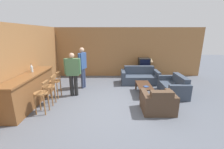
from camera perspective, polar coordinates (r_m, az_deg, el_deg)
The scene contains 18 objects.
ground_plane at distance 4.99m, azimuth 1.40°, elevation -12.06°, with size 24.00×24.00×0.00m, color #565B66.
wall_back at distance 8.15m, azimuth 0.82°, elevation 8.41°, with size 9.40×0.08×2.60m.
wall_left at distance 6.57m, azimuth -27.41°, elevation 4.95°, with size 0.08×8.67×2.60m.
bar_counter at distance 5.62m, azimuth -28.55°, elevation -5.06°, with size 0.55×2.59×1.02m.
bar_chair_near at distance 4.86m, azimuth -25.33°, elevation -7.31°, with size 0.39×0.39×0.99m.
bar_chair_mid at distance 5.33m, azimuth -22.85°, elevation -5.04°, with size 0.39×0.39×0.99m.
bar_chair_far at distance 5.82m, azimuth -20.80°, elevation -3.14°, with size 0.43×0.43×0.99m.
couch_far at distance 7.23m, azimuth 10.37°, elevation -1.03°, with size 1.73×0.84×0.78m.
armchair_near at distance 4.78m, azimuth 17.10°, elevation -10.31°, with size 0.94×0.80×0.76m.
loveseat_right at distance 6.29m, azimuth 22.39°, elevation -4.54°, with size 0.77×1.38×0.75m.
coffee_table at distance 5.93m, azimuth 12.02°, elevation -4.33°, with size 0.53×1.10×0.39m.
tv_unit at distance 8.16m, azimuth 11.83°, elevation 0.92°, with size 0.98×0.53×0.60m.
tv at distance 8.04m, azimuth 12.04°, elevation 4.52°, with size 0.57×0.45×0.45m.
bottle at distance 5.80m, azimuth -28.36°, elevation 2.11°, with size 0.08×0.08×0.29m.
book_on_table at distance 5.69m, azimuth 12.79°, elevation -4.50°, with size 0.22×0.22×0.02m.
table_lamp at distance 8.10m, azimuth 14.51°, elevation 5.28°, with size 0.24×0.24×0.47m.
person_by_window at distance 6.44m, azimuth -11.22°, elevation 3.45°, with size 0.29×0.49×1.74m.
person_by_counter at distance 5.70m, azimuth -14.76°, elevation 0.81°, with size 0.60×0.24×1.63m.
Camera 1 is at (-0.12, -4.42, 2.31)m, focal length 24.00 mm.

